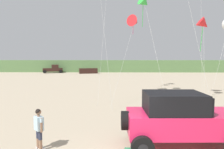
# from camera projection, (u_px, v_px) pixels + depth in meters

# --- Properties ---
(dune_ridge) EXTENTS (90.00, 6.71, 3.03)m
(dune_ridge) POSITION_uv_depth(u_px,v_px,m) (106.00, 66.00, 55.36)
(dune_ridge) COLOR #567A47
(dune_ridge) RESTS_ON ground_plane
(jeep) EXTENTS (4.88, 2.48, 2.26)m
(jeep) POSITION_uv_depth(u_px,v_px,m) (180.00, 118.00, 8.44)
(jeep) COLOR #EA2151
(jeep) RESTS_ON ground_plane
(person_watching) EXTENTS (0.47, 0.49, 1.67)m
(person_watching) POSITION_uv_depth(u_px,v_px,m) (39.00, 127.00, 8.16)
(person_watching) COLOR #8C664C
(person_watching) RESTS_ON ground_plane
(distant_pickup) EXTENTS (4.93, 3.40, 1.98)m
(distant_pickup) POSITION_uv_depth(u_px,v_px,m) (53.00, 69.00, 50.37)
(distant_pickup) COLOR black
(distant_pickup) RESTS_ON ground_plane
(distant_sedan) EXTENTS (4.51, 2.81, 1.20)m
(distant_sedan) POSITION_uv_depth(u_px,v_px,m) (88.00, 71.00, 48.67)
(distant_sedan) COLOR black
(distant_sedan) RESTS_ON ground_plane
(kite_blue_swept) EXTENTS (3.02, 6.74, 7.81)m
(kite_blue_swept) POSITION_uv_depth(u_px,v_px,m) (135.00, 22.00, 20.04)
(kite_blue_swept) COLOR red
(kite_blue_swept) RESTS_ON ground_plane
(kite_red_delta) EXTENTS (1.42, 2.98, 7.16)m
(kite_red_delta) POSITION_uv_depth(u_px,v_px,m) (204.00, 24.00, 17.43)
(kite_red_delta) COLOR red
(kite_red_delta) RESTS_ON ground_plane
(kite_orange_streamer) EXTENTS (1.77, 6.45, 9.43)m
(kite_orange_streamer) POSITION_uv_depth(u_px,v_px,m) (144.00, 3.00, 19.17)
(kite_orange_streamer) COLOR green
(kite_orange_streamer) RESTS_ON ground_plane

